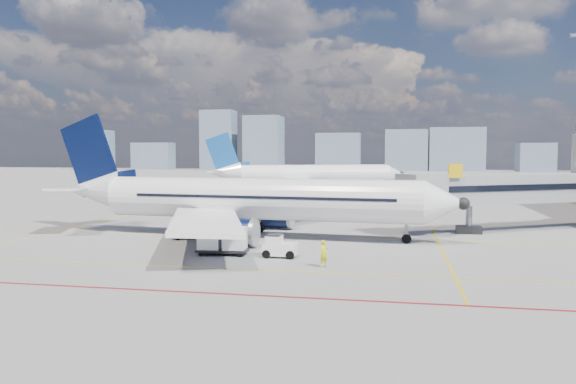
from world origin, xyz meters
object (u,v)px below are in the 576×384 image
Objects in this scene: main_aircraft at (243,199)px; cargo_dolly at (222,240)px; ramp_worker at (324,254)px; second_aircraft at (307,175)px; baggage_tug at (278,246)px; belt_loader at (198,231)px.

main_aircraft is 9.00m from cargo_dolly.
cargo_dolly is 2.14× the size of ramp_worker.
main_aircraft is 21.39× the size of ramp_worker.
second_aircraft is 62.09m from cargo_dolly.
second_aircraft reaches higher than baggage_tug.
belt_loader is at bearing -113.80° from second_aircraft.
main_aircraft is 9.98× the size of cargo_dolly.
belt_loader is (-3.39, -1.77, -2.61)m from main_aircraft.
second_aircraft is 6.01× the size of belt_loader.
ramp_worker is (11.41, -64.86, -2.37)m from second_aircraft.
cargo_dolly is at bearing 108.60° from ramp_worker.
belt_loader is (-8.40, 7.10, -0.15)m from baggage_tug.
main_aircraft reaches higher than cargo_dolly.
main_aircraft reaches higher than baggage_tug.
belt_loader is at bearing 90.09° from ramp_worker.
cargo_dolly is 8.17m from belt_loader.
main_aircraft is at bearing 92.31° from cargo_dolly.
cargo_dolly is 0.63× the size of belt_loader.
second_aircraft is 20.40× the size of ramp_worker.
second_aircraft is at bearing 98.38° from baggage_tug.
second_aircraft reaches higher than belt_loader.
ramp_worker is at bearing -36.67° from baggage_tug.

